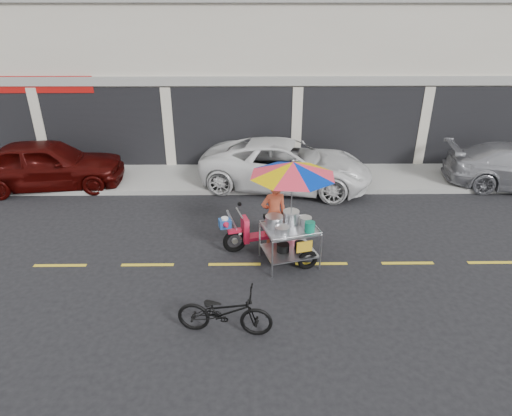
{
  "coord_description": "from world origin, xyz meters",
  "views": [
    {
      "loc": [
        -1.61,
        -8.33,
        5.38
      ],
      "look_at": [
        -1.5,
        0.6,
        1.15
      ],
      "focal_mm": 30.0,
      "sensor_mm": 36.0,
      "label": 1
    }
  ],
  "objects_px": {
    "white_pickup": "(286,164)",
    "food_vendor_rig": "(284,196)",
    "maroon_sedan": "(48,164)",
    "near_bicycle": "(225,312)"
  },
  "relations": [
    {
      "from": "white_pickup",
      "to": "food_vendor_rig",
      "type": "height_order",
      "value": "food_vendor_rig"
    },
    {
      "from": "white_pickup",
      "to": "near_bicycle",
      "type": "bearing_deg",
      "value": 178.59
    },
    {
      "from": "maroon_sedan",
      "to": "near_bicycle",
      "type": "xyz_separation_m",
      "value": [
        6.03,
        -6.94,
        -0.34
      ]
    },
    {
      "from": "maroon_sedan",
      "to": "white_pickup",
      "type": "height_order",
      "value": "maroon_sedan"
    },
    {
      "from": "white_pickup",
      "to": "maroon_sedan",
      "type": "bearing_deg",
      "value": 101.73
    },
    {
      "from": "white_pickup",
      "to": "food_vendor_rig",
      "type": "distance_m",
      "value": 4.39
    },
    {
      "from": "maroon_sedan",
      "to": "near_bicycle",
      "type": "distance_m",
      "value": 9.2
    },
    {
      "from": "food_vendor_rig",
      "to": "maroon_sedan",
      "type": "bearing_deg",
      "value": 133.49
    },
    {
      "from": "white_pickup",
      "to": "near_bicycle",
      "type": "height_order",
      "value": "white_pickup"
    },
    {
      "from": "near_bicycle",
      "to": "white_pickup",
      "type": "bearing_deg",
      "value": -5.89
    }
  ]
}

